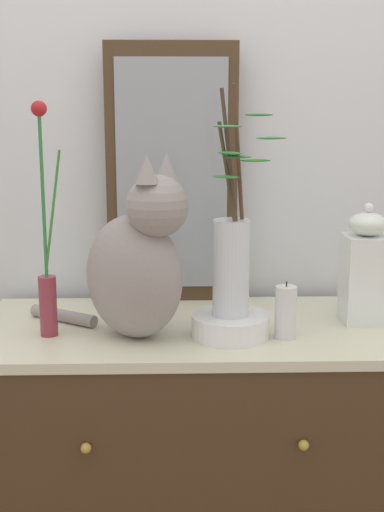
{
  "coord_description": "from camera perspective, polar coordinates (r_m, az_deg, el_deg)",
  "views": [
    {
      "loc": [
        -0.04,
        -1.61,
        1.4
      ],
      "look_at": [
        0.0,
        0.0,
        1.06
      ],
      "focal_mm": 46.25,
      "sensor_mm": 36.0,
      "label": 1
    }
  ],
  "objects": [
    {
      "name": "sideboard",
      "position": [
        1.87,
        0.0,
        -18.95
      ],
      "size": [
        1.09,
        0.54,
        0.88
      ],
      "color": "#422F1C",
      "rests_on": "ground_plane"
    },
    {
      "name": "candle_pillar",
      "position": [
        1.59,
        8.1,
        -4.85
      ],
      "size": [
        0.05,
        0.05,
        0.14
      ],
      "color": "silver",
      "rests_on": "sideboard"
    },
    {
      "name": "jar_lidded_porcelain",
      "position": [
        1.74,
        14.76,
        -1.12
      ],
      "size": [
        0.11,
        0.11,
        0.31
      ],
      "color": "white",
      "rests_on": "sideboard"
    },
    {
      "name": "cat_sitting",
      "position": [
        1.55,
        -4.74,
        -0.57
      ],
      "size": [
        0.44,
        0.33,
        0.44
      ],
      "color": "gray",
      "rests_on": "sideboard"
    },
    {
      "name": "mirror_leaning",
      "position": [
        1.85,
        -1.74,
        7.0
      ],
      "size": [
        0.37,
        0.03,
        0.72
      ],
      "color": "#44311D",
      "rests_on": "sideboard"
    },
    {
      "name": "wall_back",
      "position": [
        1.95,
        -0.27,
        8.89
      ],
      "size": [
        4.4,
        0.08,
        2.6
      ],
      "primitive_type": "cube",
      "color": "silver",
      "rests_on": "ground_plane"
    },
    {
      "name": "vase_glass_clear",
      "position": [
        1.55,
        3.46,
        -0.17
      ],
      "size": [
        0.17,
        0.14,
        0.54
      ],
      "color": "silver",
      "rests_on": "bowl_porcelain"
    },
    {
      "name": "bowl_porcelain",
      "position": [
        1.6,
        3.33,
        -6.01
      ],
      "size": [
        0.19,
        0.19,
        0.05
      ],
      "primitive_type": "cylinder",
      "color": "white",
      "rests_on": "sideboard"
    },
    {
      "name": "vase_slim_green",
      "position": [
        1.61,
        -12.45,
        -1.25
      ],
      "size": [
        0.07,
        0.04,
        0.56
      ],
      "color": "maroon",
      "rests_on": "sideboard"
    }
  ]
}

